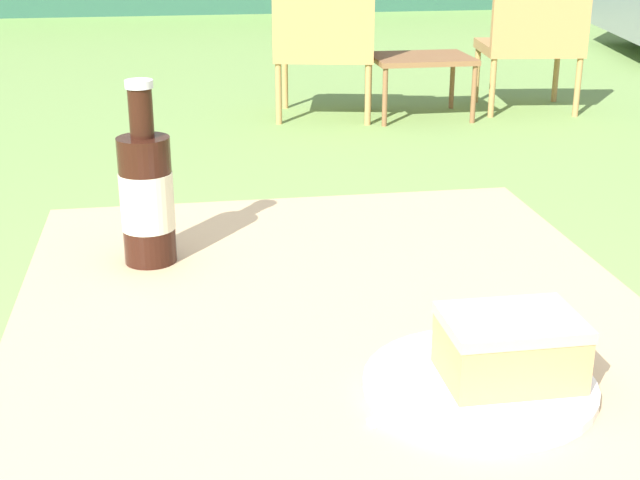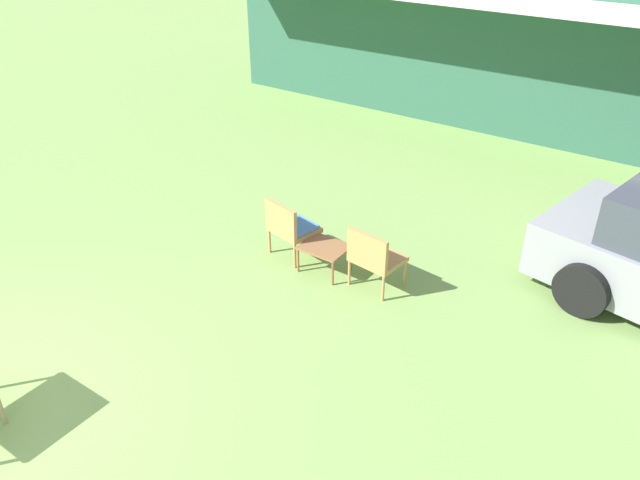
{
  "view_description": "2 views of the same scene",
  "coord_description": "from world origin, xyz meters",
  "px_view_note": "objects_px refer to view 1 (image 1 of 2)",
  "views": [
    {
      "loc": [
        -0.17,
        -0.93,
        1.17
      ],
      "look_at": [
        0.0,
        0.1,
        0.78
      ],
      "focal_mm": 50.0,
      "sensor_mm": 36.0,
      "label": 1
    },
    {
      "loc": [
        5.08,
        -1.3,
        4.39
      ],
      "look_at": [
        1.67,
        3.55,
        0.9
      ],
      "focal_mm": 35.0,
      "sensor_mm": 36.0,
      "label": 2
    }
  ],
  "objects_px": {
    "garden_side_table": "(421,62)",
    "cake_on_plate": "(498,362)",
    "wicker_chair_cushioned": "(325,42)",
    "cola_bottle_near": "(147,195)",
    "wicker_chair_plain": "(533,37)",
    "patio_table": "(334,366)"
  },
  "relations": [
    {
      "from": "garden_side_table",
      "to": "cake_on_plate",
      "type": "distance_m",
      "value": 4.58
    },
    {
      "from": "wicker_chair_cushioned",
      "to": "cola_bottle_near",
      "type": "height_order",
      "value": "cola_bottle_near"
    },
    {
      "from": "wicker_chair_plain",
      "to": "cake_on_plate",
      "type": "relative_size",
      "value": 3.59
    },
    {
      "from": "wicker_chair_cushioned",
      "to": "garden_side_table",
      "type": "xyz_separation_m",
      "value": [
        0.57,
        -0.05,
        -0.12
      ]
    },
    {
      "from": "wicker_chair_cushioned",
      "to": "patio_table",
      "type": "xyz_separation_m",
      "value": [
        -0.71,
        -4.26,
        0.21
      ]
    },
    {
      "from": "wicker_chair_plain",
      "to": "garden_side_table",
      "type": "bearing_deg",
      "value": 9.0
    },
    {
      "from": "cola_bottle_near",
      "to": "garden_side_table",
      "type": "bearing_deg",
      "value": 69.6
    },
    {
      "from": "cola_bottle_near",
      "to": "wicker_chair_plain",
      "type": "bearing_deg",
      "value": 61.56
    },
    {
      "from": "cake_on_plate",
      "to": "cola_bottle_near",
      "type": "distance_m",
      "value": 0.52
    },
    {
      "from": "patio_table",
      "to": "wicker_chair_cushioned",
      "type": "bearing_deg",
      "value": 80.53
    },
    {
      "from": "wicker_chair_cushioned",
      "to": "cola_bottle_near",
      "type": "bearing_deg",
      "value": 89.28
    },
    {
      "from": "cola_bottle_near",
      "to": "wicker_chair_cushioned",
      "type": "bearing_deg",
      "value": 77.23
    },
    {
      "from": "wicker_chair_cushioned",
      "to": "wicker_chair_plain",
      "type": "distance_m",
      "value": 1.27
    },
    {
      "from": "wicker_chair_plain",
      "to": "garden_side_table",
      "type": "xyz_separation_m",
      "value": [
        -0.7,
        -0.03,
        -0.13
      ]
    },
    {
      "from": "garden_side_table",
      "to": "patio_table",
      "type": "xyz_separation_m",
      "value": [
        -1.28,
        -4.21,
        0.33
      ]
    },
    {
      "from": "cola_bottle_near",
      "to": "cake_on_plate",
      "type": "bearing_deg",
      "value": -49.47
    },
    {
      "from": "garden_side_table",
      "to": "cake_on_plate",
      "type": "bearing_deg",
      "value": -104.71
    },
    {
      "from": "wicker_chair_cushioned",
      "to": "cake_on_plate",
      "type": "relative_size",
      "value": 3.59
    },
    {
      "from": "patio_table",
      "to": "cake_on_plate",
      "type": "distance_m",
      "value": 0.26
    },
    {
      "from": "wicker_chair_cushioned",
      "to": "cake_on_plate",
      "type": "xyz_separation_m",
      "value": [
        -0.59,
        -4.46,
        0.31
      ]
    },
    {
      "from": "wicker_chair_plain",
      "to": "cake_on_plate",
      "type": "bearing_deg",
      "value": 74.09
    },
    {
      "from": "patio_table",
      "to": "cola_bottle_near",
      "type": "height_order",
      "value": "cola_bottle_near"
    }
  ]
}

